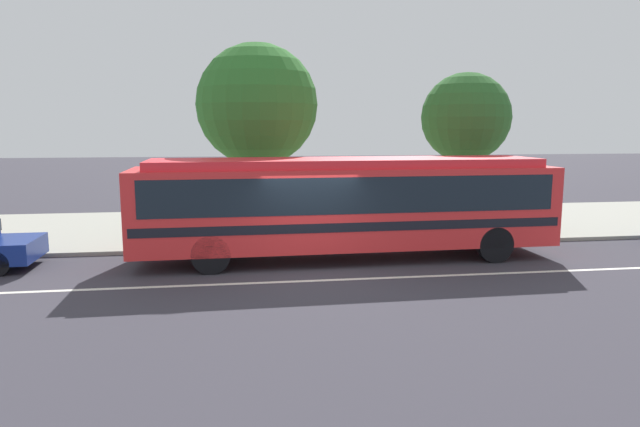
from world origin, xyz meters
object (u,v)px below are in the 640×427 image
object	(u,v)px
transit_bus	(347,201)
pedestrian_waiting_near_sign	(474,207)
street_tree_mid_block	(466,118)
bus_stop_sign	(463,192)
street_tree_near_stop	(257,105)

from	to	relation	value
transit_bus	pedestrian_waiting_near_sign	bearing A→B (deg)	25.16
pedestrian_waiting_near_sign	street_tree_mid_block	size ratio (longest dim) A/B	0.30
pedestrian_waiting_near_sign	street_tree_mid_block	xyz separation A→B (m)	(0.13, 1.25, 2.94)
pedestrian_waiting_near_sign	bus_stop_sign	xyz separation A→B (m)	(-0.50, -0.26, 0.52)
pedestrian_waiting_near_sign	street_tree_mid_block	distance (m)	3.20
transit_bus	bus_stop_sign	size ratio (longest dim) A/B	5.08
bus_stop_sign	street_tree_near_stop	world-z (taller)	street_tree_near_stop
street_tree_near_stop	street_tree_mid_block	xyz separation A→B (m)	(7.23, 0.08, -0.40)
pedestrian_waiting_near_sign	bus_stop_sign	bearing A→B (deg)	-152.43
transit_bus	street_tree_mid_block	world-z (taller)	street_tree_mid_block
transit_bus	street_tree_mid_block	size ratio (longest dim) A/B	2.15
transit_bus	pedestrian_waiting_near_sign	world-z (taller)	transit_bus
transit_bus	street_tree_mid_block	distance (m)	6.45
street_tree_near_stop	street_tree_mid_block	world-z (taller)	street_tree_near_stop
street_tree_near_stop	street_tree_mid_block	size ratio (longest dim) A/B	1.15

